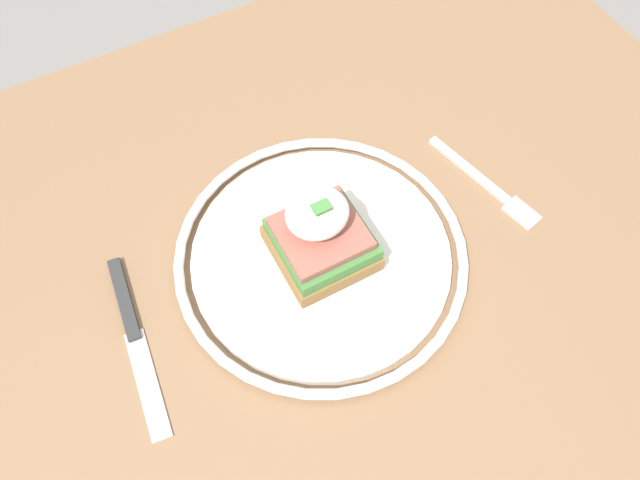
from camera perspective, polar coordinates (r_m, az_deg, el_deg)
The scene contains 6 objects.
ground_plane at distance 1.35m, azimuth 1.31°, elevation -16.79°, with size 6.00×6.00×0.00m, color gray.
dining_table at distance 0.75m, azimuth 2.28°, elevation -5.63°, with size 0.92×0.75×0.77m.
plate at distance 0.61m, azimuth 0.00°, elevation -1.27°, with size 0.29×0.29×0.02m.
sandwich at distance 0.58m, azimuth -0.03°, elevation 0.62°, with size 0.09×0.09×0.08m.
fork at distance 0.69m, azimuth 15.08°, elevation 4.87°, with size 0.05×0.15×0.00m.
knife at distance 0.61m, azimuth -16.76°, elevation -7.85°, with size 0.03×0.19×0.01m.
Camera 1 is at (0.17, 0.26, 1.32)m, focal length 35.00 mm.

